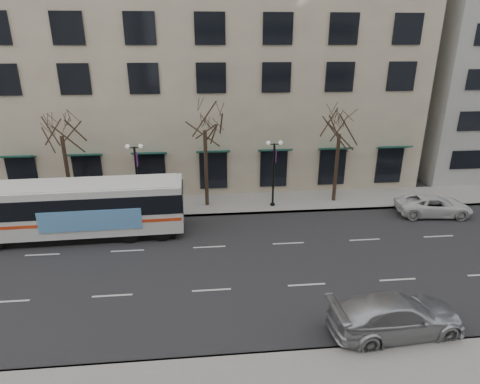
{
  "coord_description": "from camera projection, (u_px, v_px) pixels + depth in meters",
  "views": [
    {
      "loc": [
        -0.21,
        -19.83,
        12.1
      ],
      "look_at": [
        1.82,
        1.25,
        4.0
      ],
      "focal_mm": 30.0,
      "sensor_mm": 36.0,
      "label": 1
    }
  ],
  "objects": [
    {
      "name": "tree_far_right",
      "position": [
        340.0,
        121.0,
        29.56
      ],
      "size": [
        3.6,
        3.6,
        8.06
      ],
      "color": "black",
      "rests_on": "ground"
    },
    {
      "name": "building_hotel",
      "position": [
        180.0,
        40.0,
        37.83
      ],
      "size": [
        40.0,
        20.0,
        24.0
      ],
      "primitive_type": "cube",
      "color": "tan",
      "rests_on": "ground"
    },
    {
      "name": "sidewalk_far",
      "position": [
        271.0,
        202.0,
        31.56
      ],
      "size": [
        80.0,
        4.0,
        0.15
      ],
      "primitive_type": "cube",
      "color": "gray",
      "rests_on": "ground"
    },
    {
      "name": "white_pickup",
      "position": [
        434.0,
        205.0,
        29.26
      ],
      "size": [
        5.54,
        3.0,
        1.48
      ],
      "primitive_type": "imported",
      "rotation": [
        0.0,
        0.0,
        1.46
      ],
      "color": "silver",
      "rests_on": "ground"
    },
    {
      "name": "lamp_post_right",
      "position": [
        274.0,
        171.0,
        29.79
      ],
      "size": [
        1.22,
        0.45,
        5.21
      ],
      "color": "black",
      "rests_on": "ground"
    },
    {
      "name": "city_bus",
      "position": [
        78.0,
        208.0,
        25.59
      ],
      "size": [
        13.58,
        3.35,
        3.66
      ],
      "rotation": [
        0.0,
        0.0,
        0.03
      ],
      "color": "white",
      "rests_on": "ground"
    },
    {
      "name": "tree_far_mid",
      "position": [
        204.0,
        117.0,
        28.49
      ],
      "size": [
        3.6,
        3.6,
        8.55
      ],
      "color": "black",
      "rests_on": "ground"
    },
    {
      "name": "tree_far_left",
      "position": [
        59.0,
        123.0,
        27.67
      ],
      "size": [
        3.6,
        3.6,
        8.34
      ],
      "color": "black",
      "rests_on": "ground"
    },
    {
      "name": "silver_car",
      "position": [
        396.0,
        315.0,
        17.41
      ],
      "size": [
        6.12,
        2.87,
        1.73
      ],
      "primitive_type": "imported",
      "rotation": [
        0.0,
        0.0,
        1.65
      ],
      "color": "#B5B7BD",
      "rests_on": "ground"
    },
    {
      "name": "ground",
      "position": [
        210.0,
        267.0,
        22.77
      ],
      "size": [
        160.0,
        160.0,
        0.0
      ],
      "primitive_type": "plane",
      "color": "black",
      "rests_on": "ground"
    },
    {
      "name": "lamp_post_left",
      "position": [
        137.0,
        175.0,
        28.9
      ],
      "size": [
        1.22,
        0.45,
        5.21
      ],
      "color": "black",
      "rests_on": "ground"
    }
  ]
}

